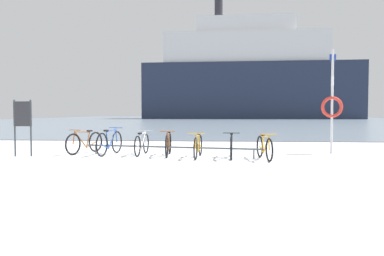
{
  "coord_description": "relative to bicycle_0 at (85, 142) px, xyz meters",
  "views": [
    {
      "loc": [
        1.75,
        -6.92,
        1.33
      ],
      "look_at": [
        0.67,
        7.76,
        0.7
      ],
      "focal_mm": 34.33,
      "sensor_mm": 36.0,
      "label": 1
    }
  ],
  "objects": [
    {
      "name": "bicycle_5",
      "position": [
        4.7,
        -0.88,
        -0.01
      ],
      "size": [
        0.46,
        1.62,
        0.77
      ],
      "color": "black",
      "rests_on": "ground"
    },
    {
      "name": "bicycle_4",
      "position": [
        3.73,
        -0.87,
        -0.02
      ],
      "size": [
        0.46,
        1.69,
        0.75
      ],
      "color": "black",
      "rests_on": "ground"
    },
    {
      "name": "bicycle_0",
      "position": [
        0.0,
        0.0,
        0.0
      ],
      "size": [
        0.7,
        1.66,
        0.79
      ],
      "color": "black",
      "rests_on": "ground"
    },
    {
      "name": "bicycle_3",
      "position": [
        2.8,
        -0.45,
        -0.0
      ],
      "size": [
        0.46,
        1.74,
        0.78
      ],
      "color": "black",
      "rests_on": "ground"
    },
    {
      "name": "bicycle_1",
      "position": [
        0.92,
        -0.31,
        0.02
      ],
      "size": [
        0.47,
        1.74,
        0.84
      ],
      "color": "black",
      "rests_on": "ground"
    },
    {
      "name": "bike_rack",
      "position": [
        2.88,
        -0.58,
        -0.09
      ],
      "size": [
        5.48,
        1.05,
        0.31
      ],
      "color": "#4C5156",
      "rests_on": "ground"
    },
    {
      "name": "info_sign",
      "position": [
        -1.57,
        -0.91,
        0.78
      ],
      "size": [
        0.55,
        0.07,
        1.71
      ],
      "color": "#33383D",
      "rests_on": "ground"
    },
    {
      "name": "bicycle_6",
      "position": [
        5.62,
        -1.14,
        -0.02
      ],
      "size": [
        0.46,
        1.62,
        0.75
      ],
      "color": "black",
      "rests_on": "ground"
    },
    {
      "name": "ground",
      "position": [
        2.59,
        49.26,
        -0.4
      ],
      "size": [
        80.0,
        132.0,
        0.08
      ],
      "color": "silver"
    },
    {
      "name": "rescue_post",
      "position": [
        7.97,
        0.55,
        1.24
      ],
      "size": [
        0.69,
        0.11,
        3.34
      ],
      "color": "silver",
      "rests_on": "ground"
    },
    {
      "name": "bicycle_2",
      "position": [
        1.95,
        -0.31,
        -0.01
      ],
      "size": [
        0.46,
        1.64,
        0.76
      ],
      "color": "black",
      "rests_on": "ground"
    },
    {
      "name": "ferry_ship",
      "position": [
        10.66,
        68.24,
        8.59
      ],
      "size": [
        45.64,
        11.1,
        26.67
      ],
      "color": "#232D47",
      "rests_on": "ground"
    }
  ]
}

